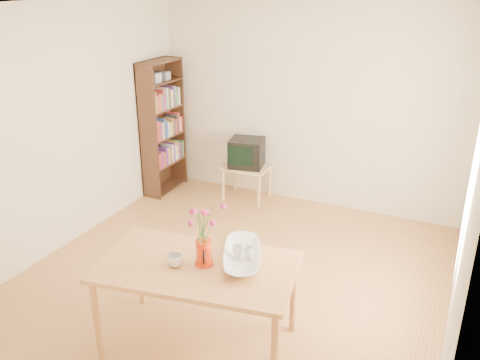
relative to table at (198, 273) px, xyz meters
The scene contains 11 objects.
room 1.07m from the table, 100.24° to the left, with size 4.50×4.50×4.50m.
table is the anchor object (origin of this frame).
tv_stand 2.97m from the table, 107.40° to the left, with size 0.60×0.45×0.46m.
bookshelf 3.30m from the table, 128.02° to the left, with size 0.28×0.70×1.80m.
pitcher 0.18m from the table, 35.89° to the left, with size 0.14×0.20×0.21m.
flowers 0.44m from the table, 35.13° to the left, with size 0.24×0.24×0.34m, color #DF347F, non-canonical shape.
mug 0.21m from the table, 149.67° to the right, with size 0.12×0.12×0.09m, color white.
bowl 0.45m from the table, 37.99° to the left, with size 0.44×0.44×0.41m, color white.
teacup_a 0.40m from the table, 42.37° to the left, with size 0.08×0.08×0.07m, color white.
teacup_b 0.47m from the table, 36.29° to the left, with size 0.07×0.07×0.07m, color white.
television 2.96m from the table, 107.33° to the left, with size 0.50×0.47×0.37m.
Camera 1 is at (1.93, -3.75, 2.84)m, focal length 38.00 mm.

